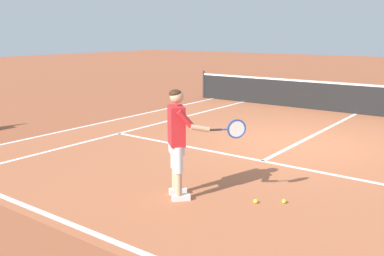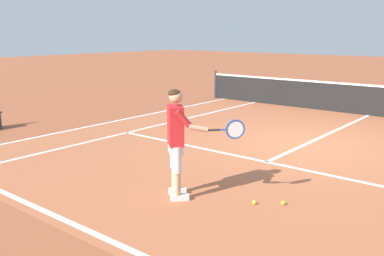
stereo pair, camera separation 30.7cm
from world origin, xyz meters
The scene contains 11 objects.
ground_plane centered at (0.00, 0.00, 0.00)m, with size 80.00×80.00×0.00m, color #9E5133.
court_inner_surface centered at (0.00, -0.65, 0.00)m, with size 10.98×10.98×0.00m, color #B2603D.
line_baseline centered at (0.00, -5.95, 0.00)m, with size 10.98×0.10×0.01m, color white.
line_service centered at (0.00, -1.76, 0.00)m, with size 8.23×0.10×0.01m, color white.
line_centre_service centered at (0.00, 1.44, 0.00)m, with size 0.10×6.40×0.01m, color white.
line_singles_left centered at (-4.12, -0.65, 0.00)m, with size 0.10×10.58×0.01m, color white.
line_doubles_left centered at (-5.49, -0.65, 0.00)m, with size 0.10×10.58×0.01m, color white.
tennis_net centered at (0.00, 4.64, 0.50)m, with size 11.96×0.08×1.07m.
tennis_player centered at (-0.16, -4.30, 0.99)m, with size 1.14×0.78×1.71m.
tennis_ball_near_feet centered at (0.93, -3.80, 0.03)m, with size 0.07×0.07×0.07m, color #CCE02D.
tennis_ball_by_baseline centered at (1.28, -3.54, 0.03)m, with size 0.07×0.07×0.07m, color #CCE02D.
Camera 2 is at (4.05, -9.12, 2.55)m, focal length 40.21 mm.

